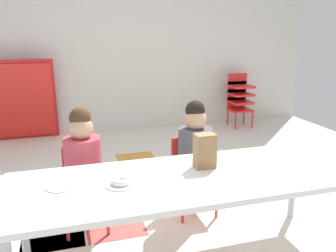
{
  "coord_description": "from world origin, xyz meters",
  "views": [
    {
      "loc": [
        -0.75,
        -2.42,
        1.44
      ],
      "look_at": [
        -0.13,
        -0.33,
        0.84
      ],
      "focal_mm": 37.89,
      "sensor_mm": 36.0,
      "label": 1
    }
  ],
  "objects_px": {
    "paper_bag_brown": "(205,151)",
    "donut_powdered_on_plate": "(121,181)",
    "kid_chair_red_stack": "(240,97)",
    "paper_plate_near_edge": "(121,184)",
    "paper_plate_center_table": "(62,186)",
    "craft_table": "(189,183)",
    "seated_child_middle_seat": "(195,147)",
    "seated_child_near_camera": "(83,158)",
    "folded_activity_table": "(20,101)"
  },
  "relations": [
    {
      "from": "folded_activity_table",
      "to": "craft_table",
      "type": "bearing_deg",
      "value": -68.28
    },
    {
      "from": "craft_table",
      "to": "paper_plate_center_table",
      "type": "relative_size",
      "value": 11.77
    },
    {
      "from": "seated_child_middle_seat",
      "to": "paper_plate_center_table",
      "type": "bearing_deg",
      "value": -151.99
    },
    {
      "from": "craft_table",
      "to": "paper_bag_brown",
      "type": "bearing_deg",
      "value": 36.53
    },
    {
      "from": "seated_child_middle_seat",
      "to": "paper_bag_brown",
      "type": "xyz_separation_m",
      "value": [
        -0.12,
        -0.49,
        0.15
      ]
    },
    {
      "from": "seated_child_near_camera",
      "to": "paper_plate_near_edge",
      "type": "bearing_deg",
      "value": -73.96
    },
    {
      "from": "seated_child_middle_seat",
      "to": "kid_chair_red_stack",
      "type": "distance_m",
      "value": 2.83
    },
    {
      "from": "kid_chair_red_stack",
      "to": "paper_bag_brown",
      "type": "bearing_deg",
      "value": -121.7
    },
    {
      "from": "seated_child_near_camera",
      "to": "paper_bag_brown",
      "type": "height_order",
      "value": "seated_child_near_camera"
    },
    {
      "from": "seated_child_near_camera",
      "to": "paper_bag_brown",
      "type": "relative_size",
      "value": 4.17
    },
    {
      "from": "craft_table",
      "to": "seated_child_near_camera",
      "type": "relative_size",
      "value": 2.31
    },
    {
      "from": "paper_bag_brown",
      "to": "paper_plate_center_table",
      "type": "relative_size",
      "value": 1.22
    },
    {
      "from": "kid_chair_red_stack",
      "to": "paper_plate_center_table",
      "type": "distance_m",
      "value": 3.86
    },
    {
      "from": "seated_child_middle_seat",
      "to": "paper_plate_near_edge",
      "type": "distance_m",
      "value": 0.91
    },
    {
      "from": "seated_child_middle_seat",
      "to": "paper_plate_center_table",
      "type": "height_order",
      "value": "seated_child_middle_seat"
    },
    {
      "from": "craft_table",
      "to": "kid_chair_red_stack",
      "type": "relative_size",
      "value": 2.65
    },
    {
      "from": "paper_plate_near_edge",
      "to": "craft_table",
      "type": "bearing_deg",
      "value": 1.04
    },
    {
      "from": "kid_chair_red_stack",
      "to": "paper_plate_near_edge",
      "type": "relative_size",
      "value": 4.44
    },
    {
      "from": "seated_child_near_camera",
      "to": "paper_plate_near_edge",
      "type": "xyz_separation_m",
      "value": [
        0.17,
        -0.6,
        0.04
      ]
    },
    {
      "from": "paper_plate_center_table",
      "to": "donut_powdered_on_plate",
      "type": "xyz_separation_m",
      "value": [
        0.32,
        -0.08,
        0.02
      ]
    },
    {
      "from": "paper_plate_center_table",
      "to": "kid_chair_red_stack",
      "type": "bearing_deg",
      "value": 47.53
    },
    {
      "from": "folded_activity_table",
      "to": "donut_powdered_on_plate",
      "type": "height_order",
      "value": "folded_activity_table"
    },
    {
      "from": "paper_bag_brown",
      "to": "seated_child_near_camera",
      "type": "bearing_deg",
      "value": 146.09
    },
    {
      "from": "craft_table",
      "to": "donut_powdered_on_plate",
      "type": "bearing_deg",
      "value": -178.96
    },
    {
      "from": "kid_chair_red_stack",
      "to": "paper_plate_near_edge",
      "type": "distance_m",
      "value": 3.71
    },
    {
      "from": "craft_table",
      "to": "seated_child_middle_seat",
      "type": "relative_size",
      "value": 2.31
    },
    {
      "from": "craft_table",
      "to": "donut_powdered_on_plate",
      "type": "xyz_separation_m",
      "value": [
        -0.41,
        -0.01,
        0.07
      ]
    },
    {
      "from": "craft_table",
      "to": "seated_child_near_camera",
      "type": "bearing_deg",
      "value": 134.35
    },
    {
      "from": "seated_child_middle_seat",
      "to": "donut_powdered_on_plate",
      "type": "relative_size",
      "value": 8.33
    },
    {
      "from": "paper_plate_near_edge",
      "to": "kid_chair_red_stack",
      "type": "bearing_deg",
      "value": 51.95
    },
    {
      "from": "kid_chair_red_stack",
      "to": "folded_activity_table",
      "type": "xyz_separation_m",
      "value": [
        -3.1,
        0.16,
        0.08
      ]
    },
    {
      "from": "seated_child_middle_seat",
      "to": "donut_powdered_on_plate",
      "type": "height_order",
      "value": "seated_child_middle_seat"
    },
    {
      "from": "folded_activity_table",
      "to": "paper_bag_brown",
      "type": "relative_size",
      "value": 4.94
    },
    {
      "from": "folded_activity_table",
      "to": "paper_plate_near_edge",
      "type": "xyz_separation_m",
      "value": [
        0.82,
        -3.08,
        0.06
      ]
    },
    {
      "from": "craft_table",
      "to": "seated_child_middle_seat",
      "type": "xyz_separation_m",
      "value": [
        0.26,
        0.6,
        0.01
      ]
    },
    {
      "from": "paper_plate_near_edge",
      "to": "paper_plate_center_table",
      "type": "bearing_deg",
      "value": 166.69
    },
    {
      "from": "folded_activity_table",
      "to": "paper_bag_brown",
      "type": "height_order",
      "value": "folded_activity_table"
    },
    {
      "from": "craft_table",
      "to": "paper_plate_near_edge",
      "type": "bearing_deg",
      "value": -178.96
    },
    {
      "from": "paper_bag_brown",
      "to": "donut_powdered_on_plate",
      "type": "height_order",
      "value": "paper_bag_brown"
    },
    {
      "from": "seated_child_near_camera",
      "to": "donut_powdered_on_plate",
      "type": "xyz_separation_m",
      "value": [
        0.17,
        -0.6,
        0.06
      ]
    },
    {
      "from": "paper_bag_brown",
      "to": "donut_powdered_on_plate",
      "type": "bearing_deg",
      "value": -168.31
    },
    {
      "from": "seated_child_middle_seat",
      "to": "paper_plate_center_table",
      "type": "relative_size",
      "value": 5.1
    },
    {
      "from": "seated_child_near_camera",
      "to": "paper_plate_center_table",
      "type": "relative_size",
      "value": 5.1
    },
    {
      "from": "craft_table",
      "to": "paper_plate_near_edge",
      "type": "relative_size",
      "value": 11.77
    },
    {
      "from": "folded_activity_table",
      "to": "paper_plate_center_table",
      "type": "height_order",
      "value": "folded_activity_table"
    },
    {
      "from": "seated_child_near_camera",
      "to": "paper_plate_center_table",
      "type": "height_order",
      "value": "seated_child_near_camera"
    },
    {
      "from": "donut_powdered_on_plate",
      "to": "paper_plate_near_edge",
      "type": "bearing_deg",
      "value": 0.0
    },
    {
      "from": "seated_child_middle_seat",
      "to": "kid_chair_red_stack",
      "type": "relative_size",
      "value": 1.15
    },
    {
      "from": "paper_plate_center_table",
      "to": "donut_powdered_on_plate",
      "type": "distance_m",
      "value": 0.33
    },
    {
      "from": "folded_activity_table",
      "to": "paper_bag_brown",
      "type": "xyz_separation_m",
      "value": [
        1.37,
        -2.97,
        0.16
      ]
    }
  ]
}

